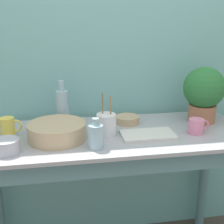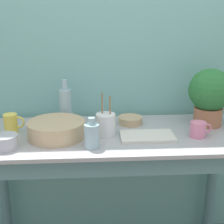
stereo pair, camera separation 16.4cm
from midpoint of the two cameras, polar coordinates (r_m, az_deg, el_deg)
wall_back at (r=1.93m, az=1.81°, el=9.25°), size 6.00×0.05×2.40m
counter_table at (r=1.73m, az=2.80°, el=-9.71°), size 1.47×0.59×0.86m
potted_plant at (r=1.86m, az=19.88°, el=3.04°), size 0.24×0.24×0.33m
bowl_wash_large at (r=1.62m, az=-7.29°, el=-3.19°), size 0.30×0.30×0.09m
bottle_tall at (r=1.79m, az=-5.91°, el=1.12°), size 0.07×0.07×0.26m
bottle_short at (r=1.48m, az=-0.57°, el=-4.33°), size 0.07×0.07×0.15m
mug_yellow at (r=1.73m, az=-15.40°, el=-2.05°), size 0.11×0.07×0.10m
mug_pink at (r=1.70m, az=18.20°, el=-3.08°), size 0.11×0.08×0.08m
bowl_small_steel at (r=1.54m, az=-16.15°, el=-5.32°), size 0.12×0.12×0.07m
bowl_small_tan at (r=1.82m, az=5.95°, el=-1.54°), size 0.14×0.14×0.04m
utensil_cup at (r=1.63m, az=1.71°, el=-2.33°), size 0.10×0.10×0.23m
tray_board at (r=1.64m, az=9.33°, el=-4.44°), size 0.28×0.16×0.02m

